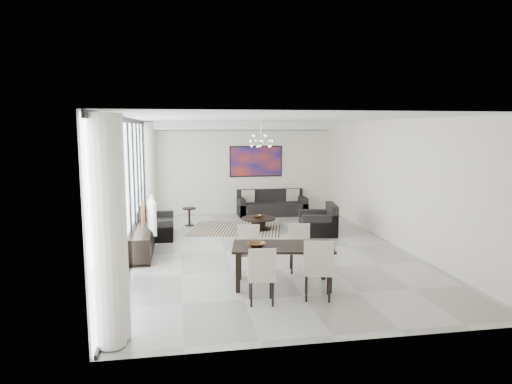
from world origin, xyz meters
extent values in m
cube|color=#A8A39B|center=(0.00, 0.00, 0.01)|extent=(6.00, 9.00, 0.02)
cube|color=white|center=(0.00, 0.00, 2.89)|extent=(6.00, 9.00, 0.02)
cube|color=silver|center=(0.00, 4.49, 1.45)|extent=(6.00, 0.02, 2.90)
cube|color=silver|center=(0.00, -4.49, 1.45)|extent=(6.00, 0.02, 2.90)
cube|color=silver|center=(2.99, 0.00, 1.45)|extent=(0.02, 9.00, 2.90)
cube|color=silver|center=(-2.98, 0.00, 1.45)|extent=(0.01, 8.95, 2.85)
cube|color=black|center=(-2.94, 0.00, 2.85)|extent=(0.04, 8.95, 0.10)
cube|color=black|center=(-2.94, 0.00, 0.03)|extent=(0.04, 8.95, 0.06)
cube|color=black|center=(-2.94, -4.00, 1.45)|extent=(0.04, 0.05, 2.88)
cube|color=black|center=(-2.94, -3.00, 1.45)|extent=(0.04, 0.05, 2.88)
cube|color=black|center=(-2.94, -2.00, 1.45)|extent=(0.04, 0.05, 2.88)
cube|color=black|center=(-2.94, -1.00, 1.45)|extent=(0.04, 0.05, 2.88)
cube|color=black|center=(-2.94, 0.00, 1.45)|extent=(0.04, 0.05, 2.88)
cube|color=black|center=(-2.94, 1.00, 1.45)|extent=(0.04, 0.05, 2.88)
cube|color=black|center=(-2.94, 2.00, 1.45)|extent=(0.04, 0.05, 2.88)
cube|color=black|center=(-2.94, 3.00, 1.45)|extent=(0.04, 0.05, 2.88)
cube|color=black|center=(-2.94, 4.00, 1.45)|extent=(0.04, 0.05, 2.88)
cylinder|color=silver|center=(-2.80, -4.15, 1.45)|extent=(0.36, 0.36, 2.85)
cylinder|color=silver|center=(-2.80, 4.15, 1.45)|extent=(0.36, 0.36, 2.85)
cube|color=white|center=(0.00, 4.30, 2.77)|extent=(5.98, 0.40, 0.26)
cube|color=#A62C17|center=(0.50, 4.47, 1.65)|extent=(1.68, 0.04, 0.98)
cylinder|color=silver|center=(0.30, 2.50, 2.62)|extent=(0.02, 0.02, 0.55)
sphere|color=silver|center=(0.30, 2.50, 2.35)|extent=(0.12, 0.12, 0.12)
cube|color=black|center=(-0.41, 2.22, 0.01)|extent=(2.70, 2.31, 0.01)
cylinder|color=black|center=(0.15, 2.06, 0.30)|extent=(0.91, 0.91, 0.04)
cylinder|color=black|center=(0.15, 2.06, 0.14)|extent=(0.40, 0.40, 0.28)
cylinder|color=black|center=(0.15, 2.06, 0.01)|extent=(0.64, 0.64, 0.03)
imported|color=brown|center=(0.14, 2.04, 0.36)|extent=(0.28, 0.28, 0.07)
cube|color=black|center=(0.93, 4.02, 0.19)|extent=(2.12, 0.87, 0.38)
cube|color=black|center=(0.93, 4.37, 0.58)|extent=(2.12, 0.17, 0.38)
cube|color=black|center=(-0.04, 4.02, 0.28)|extent=(0.17, 0.87, 0.56)
cube|color=black|center=(1.90, 4.02, 0.28)|extent=(0.17, 0.87, 0.56)
cube|color=black|center=(-2.50, 1.71, 0.18)|extent=(0.82, 1.46, 0.36)
cube|color=black|center=(-2.83, 1.71, 0.55)|extent=(0.16, 1.46, 0.36)
cube|color=black|center=(-2.50, 1.06, 0.26)|extent=(0.82, 0.16, 0.53)
cube|color=black|center=(-2.50, 2.36, 0.26)|extent=(0.82, 0.16, 0.53)
cube|color=black|center=(1.55, 1.25, 0.20)|extent=(1.01, 1.05, 0.39)
cube|color=black|center=(1.90, 1.19, 0.59)|extent=(0.32, 0.95, 0.39)
cube|color=black|center=(1.61, 1.62, 0.28)|extent=(0.90, 0.31, 0.57)
cube|color=black|center=(1.49, 0.88, 0.28)|extent=(0.90, 0.31, 0.57)
cylinder|color=black|center=(-1.66, 2.85, 0.49)|extent=(0.37, 0.37, 0.04)
cylinder|color=black|center=(-1.66, 2.85, 0.24)|extent=(0.06, 0.06, 0.46)
cylinder|color=black|center=(-1.66, 2.85, 0.01)|extent=(0.26, 0.26, 0.03)
cube|color=black|center=(-2.76, -0.02, 0.27)|extent=(0.49, 1.74, 0.54)
imported|color=gray|center=(-2.60, -0.03, 0.88)|extent=(0.28, 1.19, 0.68)
cube|color=black|center=(-0.21, -2.34, 0.69)|extent=(1.82, 1.13, 0.04)
cube|color=black|center=(-1.01, -2.54, 0.34)|extent=(0.07, 0.07, 0.67)
cube|color=black|center=(-0.90, -1.89, 0.34)|extent=(0.07, 0.07, 0.67)
cube|color=black|center=(0.48, -2.80, 0.34)|extent=(0.07, 0.07, 0.67)
cube|color=black|center=(0.59, -2.14, 0.34)|extent=(0.07, 0.07, 0.67)
cube|color=#C0B59F|center=(-0.71, -3.05, 0.42)|extent=(0.46, 0.46, 0.05)
cube|color=#C0B59F|center=(-0.73, -3.23, 0.66)|extent=(0.42, 0.09, 0.51)
cylinder|color=black|center=(-0.86, -2.87, 0.20)|extent=(0.04, 0.04, 0.39)
cylinder|color=black|center=(-0.56, -3.22, 0.20)|extent=(0.04, 0.04, 0.39)
cube|color=#C0B59F|center=(0.21, -3.00, 0.45)|extent=(0.55, 0.55, 0.06)
cube|color=#C0B59F|center=(0.16, -3.19, 0.71)|extent=(0.45, 0.16, 0.55)
cylinder|color=black|center=(0.08, -2.78, 0.21)|extent=(0.04, 0.04, 0.42)
cylinder|color=black|center=(0.34, -3.22, 0.21)|extent=(0.04, 0.04, 0.42)
cube|color=#C0B59F|center=(-0.68, -1.63, 0.41)|extent=(0.46, 0.46, 0.05)
cube|color=#C0B59F|center=(-0.66, -1.45, 0.65)|extent=(0.42, 0.09, 0.50)
cylinder|color=black|center=(-0.54, -1.81, 0.19)|extent=(0.04, 0.04, 0.39)
cylinder|color=black|center=(-0.82, -1.45, 0.19)|extent=(0.04, 0.04, 0.39)
cube|color=#C0B59F|center=(0.29, -1.63, 0.41)|extent=(0.47, 0.47, 0.05)
cube|color=#C0B59F|center=(0.32, -1.45, 0.64)|extent=(0.41, 0.11, 0.50)
cylinder|color=black|center=(0.42, -1.81, 0.19)|extent=(0.04, 0.04, 0.38)
cylinder|color=black|center=(0.16, -1.45, 0.19)|extent=(0.04, 0.04, 0.38)
imported|color=brown|center=(-0.67, -2.36, 0.75)|extent=(0.32, 0.32, 0.08)
camera|label=1|loc=(-1.94, -9.72, 2.69)|focal=32.00mm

